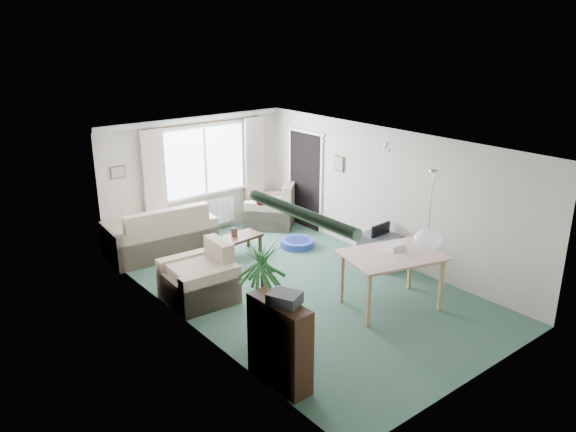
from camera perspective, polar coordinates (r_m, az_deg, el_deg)
ground at (r=9.26m, az=1.17°, el=-7.22°), size 6.50×6.50×0.00m
window at (r=11.39m, az=-8.49°, el=5.58°), size 1.80×0.03×1.30m
curtain_rod at (r=11.17m, az=-8.47°, el=9.36°), size 2.60×0.03×0.03m
curtain_left at (r=10.85m, az=-13.40°, el=3.35°), size 0.45×0.08×2.00m
curtain_right at (r=11.96m, az=-3.43°, el=5.26°), size 0.45×0.08×2.00m
radiator at (r=11.65m, az=-8.13°, el=0.28°), size 1.20×0.10×0.55m
doorway at (r=11.70m, az=1.79°, el=3.60°), size 0.03×0.95×2.00m
pendant_lamp at (r=7.35m, az=14.02°, el=-2.35°), size 0.36×0.36×0.36m
tinsel_garland at (r=5.62m, az=1.26°, el=0.31°), size 1.60×1.60×0.12m
bauble_cluster_a at (r=10.03m, az=3.70°, el=8.17°), size 0.20×0.20×0.20m
bauble_cluster_b at (r=9.41m, az=10.02°, el=7.22°), size 0.20×0.20×0.20m
wall_picture_back at (r=10.62m, az=-16.91°, el=4.29°), size 0.28×0.03×0.22m
wall_picture_right at (r=10.84m, az=5.23°, el=5.31°), size 0.03×0.24×0.30m
sofa at (r=10.69m, az=-12.92°, el=-1.27°), size 2.00×1.17×0.96m
armchair_corner at (r=11.94m, az=-1.74°, el=1.17°), size 1.39×1.38×0.90m
armchair_left at (r=8.79m, az=-9.14°, el=-5.70°), size 1.02×1.07×0.91m
coffee_table at (r=10.51m, az=-4.92°, el=-2.96°), size 0.85×0.53×0.36m
photo_frame at (r=10.42m, az=-5.48°, el=-1.63°), size 0.12×0.04×0.16m
bookshelf at (r=6.73m, az=-0.87°, el=-12.79°), size 0.32×0.89×1.07m
hifi_box at (r=6.39m, az=-0.34°, el=-8.39°), size 0.40×0.43×0.14m
houseplant at (r=7.29m, az=-2.57°, el=-8.09°), size 0.72×0.72×1.54m
dining_table at (r=8.64m, az=10.40°, el=-6.50°), size 1.53×1.22×0.84m
gift_box at (r=8.60m, az=10.89°, el=-3.16°), size 0.27×0.21×0.12m
tv_cube at (r=10.12m, az=9.29°, el=-3.41°), size 0.60×0.65×0.56m
pet_bed at (r=10.88m, az=0.94°, el=-2.77°), size 0.76×0.76×0.13m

